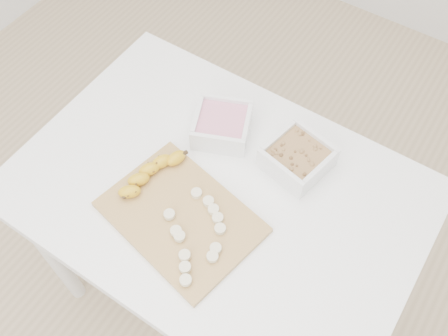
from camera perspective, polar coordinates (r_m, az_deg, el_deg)
The scene contains 7 objects.
ground at distance 1.92m, azimuth -0.51°, elevation -13.90°, with size 3.50×3.50×0.00m, color #C6AD89.
table at distance 1.32m, azimuth -0.72°, elevation -4.60°, with size 1.00×0.70×0.75m.
bowl_yogurt at distance 1.31m, azimuth -0.22°, elevation 4.96°, with size 0.19×0.19×0.07m.
bowl_granola at distance 1.26m, azimuth 8.39°, elevation 1.18°, with size 0.17×0.17×0.07m.
cutting_board at distance 1.19m, azimuth -4.95°, elevation -5.59°, with size 0.36×0.26×0.01m, color tan.
banana at distance 1.24m, azimuth -8.44°, elevation -0.66°, with size 0.05×0.19×0.03m, color gold, non-canonical shape.
banana_slices at distance 1.16m, azimuth -3.06°, elevation -7.45°, with size 0.17×0.22×0.02m.
Camera 1 is at (0.36, -0.51, 1.82)m, focal length 40.00 mm.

